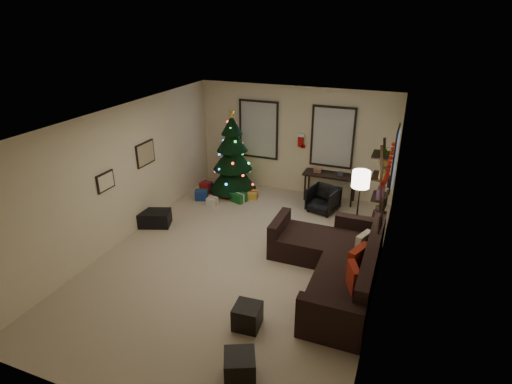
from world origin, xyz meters
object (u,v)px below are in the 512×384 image
at_px(christmas_tree, 233,159).
at_px(sofa, 336,264).
at_px(desk, 330,177).
at_px(bookshelf, 381,191).
at_px(desk_chair, 323,199).

relative_size(christmas_tree, sofa, 0.76).
xyz_separation_m(desk, bookshelf, (1.28, -1.26, 0.35)).
distance_m(desk_chair, bookshelf, 1.58).
height_order(christmas_tree, desk, christmas_tree).
height_order(christmas_tree, sofa, christmas_tree).
relative_size(desk, desk_chair, 2.17).
height_order(christmas_tree, desk_chair, christmas_tree).
relative_size(sofa, desk_chair, 4.84).
bearing_deg(christmas_tree, sofa, -40.85).
bearing_deg(desk, sofa, -75.91).
distance_m(christmas_tree, desk, 2.47).
bearing_deg(desk_chair, bookshelf, -10.70).
distance_m(sofa, desk_chair, 2.68).
height_order(christmas_tree, bookshelf, christmas_tree).
height_order(sofa, bookshelf, bookshelf).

